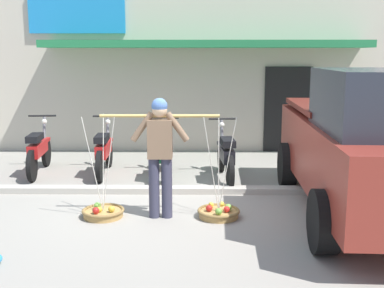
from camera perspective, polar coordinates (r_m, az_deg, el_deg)
ground_plane at (r=7.37m, az=-2.95°, el=-7.37°), size 90.00×90.00×0.00m
sidewalk_curb at (r=8.03m, az=-2.64°, el=-5.48°), size 20.00×0.24×0.10m
fruit_vendor at (r=6.63m, az=-3.84°, el=-0.69°), size 1.64×0.22×1.70m
fruit_basket_left_side at (r=6.86m, az=3.20°, el=-8.08°), size 0.60×0.60×1.45m
fruit_basket_right_side at (r=6.97m, az=-10.57°, el=-7.95°), size 0.60×0.60×1.45m
motorcycle_nearest_shop at (r=9.65m, az=-17.83°, el=-0.77°), size 0.54×1.82×1.09m
motorcycle_second_in_row at (r=9.29m, az=-10.44°, el=-0.86°), size 0.54×1.82×1.09m
motorcycle_third_in_row at (r=8.89m, az=-3.30°, el=-1.22°), size 0.54×1.82×1.09m
motorcycle_end_of_row at (r=8.77m, az=4.04°, el=-1.39°), size 0.54×1.82×1.09m
parked_truck at (r=7.10m, az=20.94°, el=-0.18°), size 2.31×4.77×2.10m
storefront_building at (r=13.72m, az=1.40°, el=9.92°), size 13.00×6.00×4.20m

